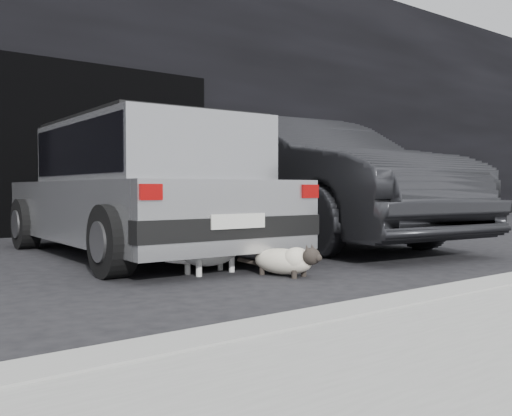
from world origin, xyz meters
TOP-DOWN VIEW (x-y plane):
  - ground at (0.00, 0.00)m, footprint 80.00×80.00m
  - building_facade at (1.00, 6.00)m, footprint 34.00×4.00m
  - garage_opening at (1.00, 3.99)m, footprint 4.00×0.10m
  - curb at (1.00, -2.60)m, footprint 18.00×0.25m
  - silver_hatchback at (0.27, 0.87)m, footprint 1.99×3.82m
  - second_car at (2.47, 0.92)m, footprint 2.19×5.02m
  - cat_siamese at (0.55, -1.09)m, footprint 0.38×0.76m
  - cat_white at (0.19, -0.58)m, footprint 0.87×0.36m

SIDE VIEW (x-z plane):
  - ground at x=0.00m, z-range 0.00..0.00m
  - curb at x=1.00m, z-range 0.00..0.12m
  - cat_siamese at x=0.55m, z-range -0.01..0.26m
  - cat_white at x=0.19m, z-range -0.01..0.40m
  - silver_hatchback at x=0.27m, z-range 0.06..1.45m
  - second_car at x=2.47m, z-range 0.00..1.61m
  - garage_opening at x=1.00m, z-range 0.00..2.60m
  - building_facade at x=1.00m, z-range 0.00..5.00m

